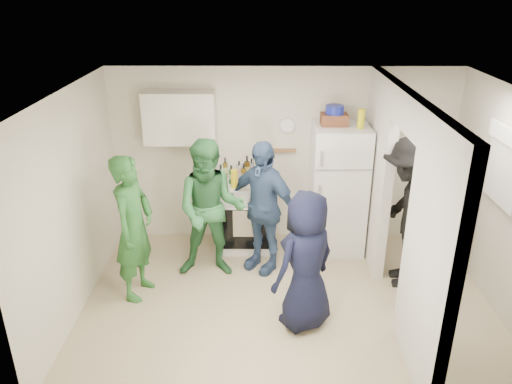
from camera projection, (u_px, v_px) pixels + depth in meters
floor at (287, 301)px, 5.97m from camera, size 4.80×4.80×0.00m
wall_back at (283, 156)px, 7.05m from camera, size 4.80×0.00×4.80m
wall_front at (301, 297)px, 3.92m from camera, size 4.80×0.00×4.80m
wall_left at (72, 206)px, 5.50m from camera, size 0.00×3.40×3.40m
wall_right at (508, 207)px, 5.47m from camera, size 0.00×3.40×3.40m
ceiling at (293, 93)px, 4.99m from camera, size 4.80×4.80×0.00m
partition_pier_back at (377, 171)px, 6.49m from camera, size 0.12×1.20×2.50m
partition_pier_front at (430, 258)px, 4.46m from camera, size 0.12×1.20×2.50m
partition_header at (410, 113)px, 5.06m from camera, size 0.12×1.00×0.40m
stove at (244, 214)px, 7.04m from camera, size 0.83×0.69×0.99m
upper_cabinet at (180, 118)px, 6.66m from camera, size 0.95×0.34×0.70m
fridge at (338, 189)px, 6.85m from camera, size 0.74×0.72×1.79m
wicker_basket at (334, 119)px, 6.52m from camera, size 0.35×0.25×0.15m
blue_bowl at (335, 110)px, 6.47m from camera, size 0.24×0.24×0.11m
yellow_cup_stack_top at (361, 119)px, 6.36m from camera, size 0.09×0.09×0.25m
wall_clock at (287, 126)px, 6.85m from camera, size 0.22×0.02×0.22m
spice_shelf at (283, 150)px, 6.96m from camera, size 0.35×0.08×0.03m
nook_window at (505, 167)px, 5.49m from camera, size 0.03×0.70×0.80m
nook_window_frame at (504, 167)px, 5.49m from camera, size 0.04×0.76×0.86m
nook_valance at (508, 136)px, 5.36m from camera, size 0.04×0.82×0.18m
yellow_cup_stack_stove at (234, 179)px, 6.60m from camera, size 0.09×0.09×0.25m
red_cup at (260, 183)px, 6.64m from camera, size 0.09×0.09×0.12m
person_green_left at (134, 228)px, 5.79m from camera, size 0.57×0.73×1.78m
person_green_center at (211, 210)px, 6.21m from camera, size 0.89×0.69×1.81m
person_denim at (262, 207)px, 6.35m from camera, size 1.08×0.96×1.76m
person_navy at (306, 262)px, 5.29m from camera, size 0.92×0.87×1.59m
person_nook at (407, 213)px, 6.01m from camera, size 0.81×1.28×1.90m
bottle_a at (225, 168)px, 6.92m from camera, size 0.07×0.07×0.29m
bottle_b at (231, 174)px, 6.73m from camera, size 0.07×0.07×0.26m
bottle_c at (239, 169)px, 6.94m from camera, size 0.07×0.07×0.24m
bottle_d at (244, 173)px, 6.73m from camera, size 0.08×0.08×0.28m
bottle_e at (252, 168)px, 6.95m from camera, size 0.06×0.06×0.27m
bottle_f at (257, 171)px, 6.82m from camera, size 0.08×0.08×0.27m
bottle_g at (264, 168)px, 6.91m from camera, size 0.06×0.06×0.28m
bottle_h at (221, 175)px, 6.69m from camera, size 0.07×0.07×0.29m
bottle_i at (247, 167)px, 6.89m from camera, size 0.08×0.08×0.33m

